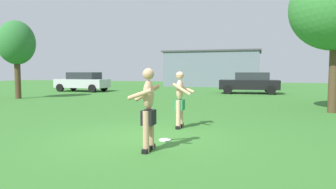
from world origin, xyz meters
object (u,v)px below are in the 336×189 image
(player_near, at_px, (148,108))
(tree_right_field, at_px, (336,8))
(tree_near_building, at_px, (16,43))
(frisbee, at_px, (165,140))
(car_black_mid_lot, at_px, (250,83))
(player_in_green, at_px, (180,97))
(car_silver_near_post, at_px, (83,81))

(player_near, bearing_deg, tree_right_field, 56.55)
(player_near, relative_size, tree_near_building, 0.37)
(frisbee, xyz_separation_m, car_black_mid_lot, (1.46, 16.43, 0.81))
(player_in_green, height_order, tree_right_field, tree_right_field)
(player_near, relative_size, car_black_mid_lot, 0.39)
(car_silver_near_post, distance_m, car_black_mid_lot, 13.38)
(car_black_mid_lot, relative_size, tree_near_building, 0.93)
(player_in_green, bearing_deg, player_near, -89.66)
(car_silver_near_post, height_order, tree_near_building, tree_near_building)
(frisbee, relative_size, tree_right_field, 0.05)
(tree_right_field, xyz_separation_m, tree_near_building, (-16.94, 1.42, -0.79))
(car_black_mid_lot, bearing_deg, frisbee, -95.07)
(car_black_mid_lot, distance_m, tree_near_building, 16.02)
(player_in_green, height_order, frisbee, player_in_green)
(player_near, bearing_deg, frisbee, 87.19)
(player_near, distance_m, player_in_green, 2.69)
(car_silver_near_post, bearing_deg, player_near, -53.47)
(tree_right_field, bearing_deg, car_silver_near_post, 153.78)
(tree_near_building, bearing_deg, frisbee, -33.94)
(player_in_green, bearing_deg, tree_near_building, 151.85)
(player_near, distance_m, frisbee, 1.35)
(car_silver_near_post, bearing_deg, frisbee, -51.55)
(car_black_mid_lot, xyz_separation_m, tree_right_field, (3.53, -9.81, 3.31))
(player_near, height_order, car_black_mid_lot, player_near)
(frisbee, xyz_separation_m, tree_right_field, (4.99, 6.62, 4.12))
(player_in_green, xyz_separation_m, tree_near_building, (-11.89, 6.36, 2.43))
(frisbee, height_order, car_black_mid_lot, car_black_mid_lot)
(tree_near_building, bearing_deg, car_black_mid_lot, 32.03)
(player_in_green, xyz_separation_m, car_black_mid_lot, (1.52, 14.75, -0.09))
(player_near, relative_size, player_in_green, 1.04)
(car_silver_near_post, distance_m, tree_near_building, 7.31)
(player_in_green, relative_size, frisbee, 5.69)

